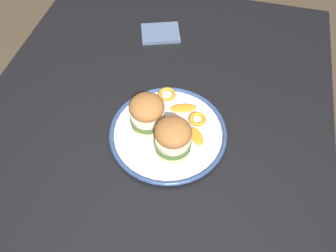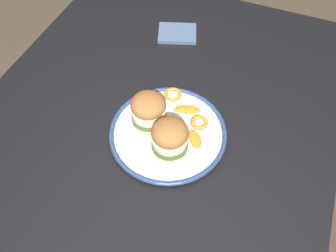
{
  "view_description": "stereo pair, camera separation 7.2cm",
  "coord_description": "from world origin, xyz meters",
  "px_view_note": "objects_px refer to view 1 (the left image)",
  "views": [
    {
      "loc": [
        -0.51,
        -0.18,
        1.54
      ],
      "look_at": [
        -0.01,
        -0.06,
        0.82
      ],
      "focal_mm": 36.34,
      "sensor_mm": 36.0,
      "label": 1
    },
    {
      "loc": [
        -0.49,
        -0.25,
        1.54
      ],
      "look_at": [
        -0.01,
        -0.06,
        0.82
      ],
      "focal_mm": 36.34,
      "sensor_mm": 36.0,
      "label": 2
    }
  ],
  "objects_px": {
    "dining_table": "(150,147)",
    "sandwich_half_left": "(173,137)",
    "sandwich_half_right": "(148,112)",
    "dinner_plate": "(168,133)"
  },
  "relations": [
    {
      "from": "sandwich_half_right",
      "to": "dining_table",
      "type": "bearing_deg",
      "value": 110.21
    },
    {
      "from": "sandwich_half_left",
      "to": "dining_table",
      "type": "bearing_deg",
      "value": 54.62
    },
    {
      "from": "sandwich_half_left",
      "to": "sandwich_half_right",
      "type": "xyz_separation_m",
      "value": [
        0.06,
        0.08,
        0.0
      ]
    },
    {
      "from": "dinner_plate",
      "to": "sandwich_half_right",
      "type": "bearing_deg",
      "value": 79.82
    },
    {
      "from": "dining_table",
      "to": "sandwich_half_left",
      "type": "height_order",
      "value": "sandwich_half_left"
    },
    {
      "from": "dining_table",
      "to": "dinner_plate",
      "type": "distance_m",
      "value": 0.12
    },
    {
      "from": "dining_table",
      "to": "sandwich_half_right",
      "type": "xyz_separation_m",
      "value": [
        0.0,
        -0.0,
        0.17
      ]
    },
    {
      "from": "dinner_plate",
      "to": "sandwich_half_right",
      "type": "distance_m",
      "value": 0.08
    },
    {
      "from": "dining_table",
      "to": "sandwich_half_left",
      "type": "distance_m",
      "value": 0.2
    },
    {
      "from": "sandwich_half_right",
      "to": "sandwich_half_left",
      "type": "bearing_deg",
      "value": -126.83
    }
  ]
}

